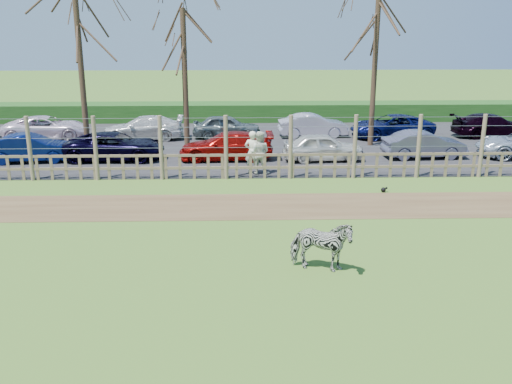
{
  "coord_description": "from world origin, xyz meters",
  "views": [
    {
      "loc": [
        0.53,
        -13.55,
        5.92
      ],
      "look_at": [
        1.0,
        2.5,
        1.1
      ],
      "focal_mm": 40.0,
      "sensor_mm": 36.0,
      "label": 1
    }
  ],
  "objects_px": {
    "car_2": "(115,146)",
    "car_13": "(492,125)",
    "car_4": "(323,147)",
    "tree_right": "(376,36)",
    "crow": "(384,190)",
    "visitor_a": "(252,152)",
    "car_8": "(47,128)",
    "car_10": "(226,126)",
    "car_9": "(143,128)",
    "visitor_b": "(259,153)",
    "tree_mid": "(184,45)",
    "car_5": "(424,145)",
    "car_11": "(313,125)",
    "car_3": "(226,146)",
    "tree_left": "(78,29)",
    "car_1": "(31,148)",
    "car_12": "(392,126)",
    "zebra": "(321,246)"
  },
  "relations": [
    {
      "from": "car_2",
      "to": "car_13",
      "type": "xyz_separation_m",
      "value": [
        18.86,
        4.71,
        0.0
      ]
    },
    {
      "from": "car_2",
      "to": "car_4",
      "type": "xyz_separation_m",
      "value": [
        9.17,
        -0.43,
        0.0
      ]
    },
    {
      "from": "tree_right",
      "to": "crow",
      "type": "xyz_separation_m",
      "value": [
        -1.28,
        -7.98,
        -5.15
      ]
    },
    {
      "from": "visitor_a",
      "to": "car_2",
      "type": "bearing_deg",
      "value": -15.03
    },
    {
      "from": "crow",
      "to": "car_13",
      "type": "bearing_deg",
      "value": 50.63
    },
    {
      "from": "tree_right",
      "to": "car_13",
      "type": "relative_size",
      "value": 1.78
    },
    {
      "from": "car_8",
      "to": "car_10",
      "type": "distance_m",
      "value": 9.3
    },
    {
      "from": "crow",
      "to": "car_9",
      "type": "xyz_separation_m",
      "value": [
        -10.17,
        9.7,
        0.54
      ]
    },
    {
      "from": "visitor_a",
      "to": "car_13",
      "type": "distance_m",
      "value": 14.75
    },
    {
      "from": "visitor_b",
      "to": "car_8",
      "type": "relative_size",
      "value": 0.4
    },
    {
      "from": "tree_mid",
      "to": "car_10",
      "type": "relative_size",
      "value": 1.94
    },
    {
      "from": "car_2",
      "to": "tree_mid",
      "type": "bearing_deg",
      "value": -52.9
    },
    {
      "from": "visitor_a",
      "to": "visitor_b",
      "type": "bearing_deg",
      "value": 166.76
    },
    {
      "from": "car_5",
      "to": "car_11",
      "type": "distance_m",
      "value": 6.66
    },
    {
      "from": "car_2",
      "to": "car_3",
      "type": "relative_size",
      "value": 1.04
    },
    {
      "from": "car_9",
      "to": "car_10",
      "type": "relative_size",
      "value": 1.17
    },
    {
      "from": "car_2",
      "to": "car_9",
      "type": "bearing_deg",
      "value": -6.61
    },
    {
      "from": "crow",
      "to": "visitor_b",
      "type": "bearing_deg",
      "value": 149.59
    },
    {
      "from": "visitor_b",
      "to": "car_9",
      "type": "xyz_separation_m",
      "value": [
        -5.76,
        7.11,
        -0.26
      ]
    },
    {
      "from": "tree_mid",
      "to": "car_2",
      "type": "bearing_deg",
      "value": -143.01
    },
    {
      "from": "tree_left",
      "to": "car_1",
      "type": "relative_size",
      "value": 2.16
    },
    {
      "from": "visitor_b",
      "to": "car_9",
      "type": "bearing_deg",
      "value": -35.25
    },
    {
      "from": "car_3",
      "to": "car_8",
      "type": "height_order",
      "value": "same"
    },
    {
      "from": "car_8",
      "to": "car_9",
      "type": "bearing_deg",
      "value": -100.31
    },
    {
      "from": "car_5",
      "to": "car_12",
      "type": "xyz_separation_m",
      "value": [
        -0.26,
        4.62,
        0.0
      ]
    },
    {
      "from": "car_4",
      "to": "car_5",
      "type": "height_order",
      "value": "same"
    },
    {
      "from": "car_5",
      "to": "zebra",
      "type": "bearing_deg",
      "value": 148.21
    },
    {
      "from": "car_11",
      "to": "zebra",
      "type": "bearing_deg",
      "value": 169.88
    },
    {
      "from": "car_4",
      "to": "tree_mid",
      "type": "bearing_deg",
      "value": 64.03
    },
    {
      "from": "car_8",
      "to": "car_13",
      "type": "distance_m",
      "value": 23.33
    },
    {
      "from": "visitor_b",
      "to": "car_5",
      "type": "xyz_separation_m",
      "value": [
        7.46,
        2.59,
        -0.26
      ]
    },
    {
      "from": "visitor_b",
      "to": "car_13",
      "type": "relative_size",
      "value": 0.42
    },
    {
      "from": "tree_left",
      "to": "tree_right",
      "type": "bearing_deg",
      "value": 6.34
    },
    {
      "from": "car_3",
      "to": "zebra",
      "type": "bearing_deg",
      "value": 11.28
    },
    {
      "from": "crow",
      "to": "car_5",
      "type": "distance_m",
      "value": 6.03
    },
    {
      "from": "tree_left",
      "to": "car_12",
      "type": "height_order",
      "value": "tree_left"
    },
    {
      "from": "car_5",
      "to": "car_13",
      "type": "distance_m",
      "value": 6.99
    },
    {
      "from": "visitor_b",
      "to": "car_12",
      "type": "relative_size",
      "value": 0.4
    },
    {
      "from": "car_1",
      "to": "car_3",
      "type": "distance_m",
      "value": 8.48
    },
    {
      "from": "car_3",
      "to": "car_11",
      "type": "relative_size",
      "value": 1.14
    },
    {
      "from": "car_2",
      "to": "car_3",
      "type": "xyz_separation_m",
      "value": [
        4.92,
        -0.11,
        0.0
      ]
    },
    {
      "from": "car_3",
      "to": "car_9",
      "type": "xyz_separation_m",
      "value": [
        -4.39,
        4.58,
        0.0
      ]
    },
    {
      "from": "tree_left",
      "to": "car_5",
      "type": "height_order",
      "value": "tree_left"
    },
    {
      "from": "car_5",
      "to": "car_10",
      "type": "xyz_separation_m",
      "value": [
        -8.92,
        4.86,
        0.0
      ]
    },
    {
      "from": "zebra",
      "to": "crow",
      "type": "xyz_separation_m",
      "value": [
        3.22,
        6.67,
        -0.57
      ]
    },
    {
      "from": "car_8",
      "to": "car_11",
      "type": "height_order",
      "value": "same"
    },
    {
      "from": "car_8",
      "to": "car_11",
      "type": "relative_size",
      "value": 1.19
    },
    {
      "from": "tree_left",
      "to": "car_1",
      "type": "distance_m",
      "value": 5.6
    },
    {
      "from": "tree_mid",
      "to": "car_3",
      "type": "relative_size",
      "value": 1.65
    },
    {
      "from": "tree_mid",
      "to": "zebra",
      "type": "xyz_separation_m",
      "value": [
        4.49,
        -14.15,
        -4.2
      ]
    }
  ]
}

